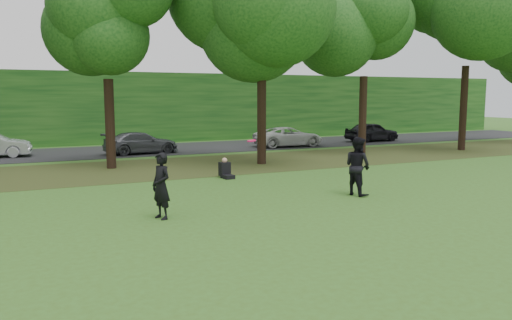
{
  "coord_description": "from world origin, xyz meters",
  "views": [
    {
      "loc": [
        -6.67,
        -9.78,
        3.37
      ],
      "look_at": [
        0.11,
        4.67,
        1.3
      ],
      "focal_mm": 35.0,
      "sensor_mm": 36.0,
      "label": 1
    }
  ],
  "objects_px": {
    "player_right": "(358,166)",
    "seated_person": "(226,170)",
    "player_left": "(161,186)",
    "frisbee": "(252,141)"
  },
  "relations": [
    {
      "from": "player_right",
      "to": "seated_person",
      "type": "bearing_deg",
      "value": 17.46
    },
    {
      "from": "player_left",
      "to": "player_right",
      "type": "relative_size",
      "value": 0.92
    },
    {
      "from": "player_right",
      "to": "seated_person",
      "type": "relative_size",
      "value": 2.4
    },
    {
      "from": "frisbee",
      "to": "seated_person",
      "type": "relative_size",
      "value": 0.46
    },
    {
      "from": "frisbee",
      "to": "player_right",
      "type": "bearing_deg",
      "value": -2.15
    },
    {
      "from": "frisbee",
      "to": "seated_person",
      "type": "distance_m",
      "value": 5.46
    },
    {
      "from": "player_left",
      "to": "frisbee",
      "type": "relative_size",
      "value": 4.85
    },
    {
      "from": "player_right",
      "to": "seated_person",
      "type": "xyz_separation_m",
      "value": [
        -2.74,
        5.21,
        -0.68
      ]
    },
    {
      "from": "player_left",
      "to": "player_right",
      "type": "height_order",
      "value": "player_right"
    },
    {
      "from": "player_right",
      "to": "player_left",
      "type": "bearing_deg",
      "value": 83.25
    }
  ]
}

